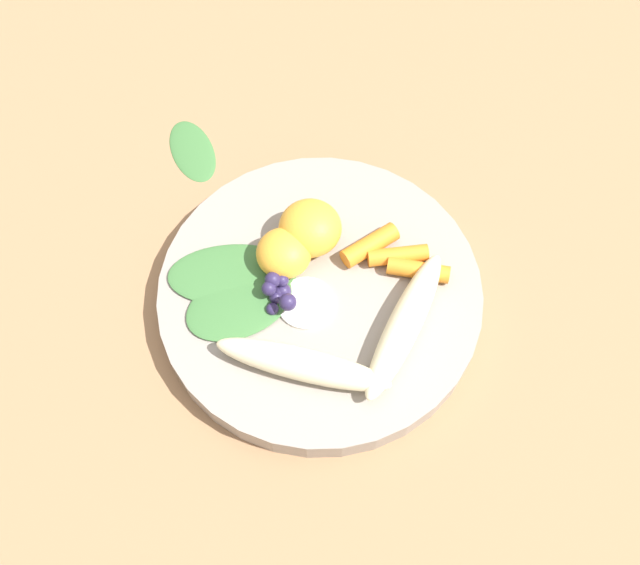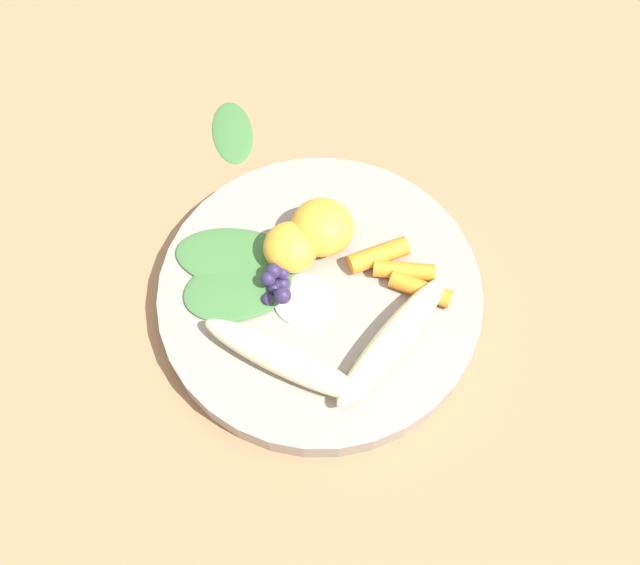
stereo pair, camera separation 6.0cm
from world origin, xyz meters
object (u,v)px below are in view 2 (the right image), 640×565
at_px(banana_peeled_left, 393,340).
at_px(kale_leaf_stray, 232,131).
at_px(bowl, 320,295).
at_px(orange_segment_near, 294,245).
at_px(banana_peeled_right, 283,359).

relative_size(banana_peeled_left, kale_leaf_stray, 1.77).
bearing_deg(banana_peeled_left, bowl, 85.97).
distance_m(bowl, orange_segment_near, 0.05).
height_order(bowl, orange_segment_near, orange_segment_near).
bearing_deg(orange_segment_near, bowl, 84.81).
height_order(orange_segment_near, kale_leaf_stray, orange_segment_near).
distance_m(banana_peeled_right, orange_segment_near, 0.10).
relative_size(banana_peeled_right, kale_leaf_stray, 1.77).
height_order(bowl, kale_leaf_stray, bowl).
relative_size(bowl, banana_peeled_right, 1.94).
distance_m(banana_peeled_right, kale_leaf_stray, 0.27).
bearing_deg(orange_segment_near, kale_leaf_stray, -106.98).
xyz_separation_m(banana_peeled_right, kale_leaf_stray, (-0.12, -0.24, -0.04)).
bearing_deg(banana_peeled_right, kale_leaf_stray, 129.64).
bearing_deg(banana_peeled_left, orange_segment_near, 81.78).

